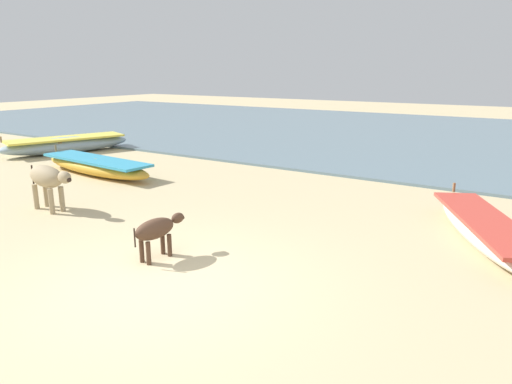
% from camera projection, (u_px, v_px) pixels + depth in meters
% --- Properties ---
extents(ground, '(80.00, 80.00, 0.00)m').
position_uv_depth(ground, '(160.00, 286.00, 6.60)').
color(ground, '#CCB789').
extents(sea_water, '(60.00, 20.00, 0.08)m').
position_uv_depth(sea_water, '(439.00, 137.00, 21.14)').
color(sea_water, slate).
rests_on(sea_water, ground).
extents(fishing_boat_0, '(2.65, 4.06, 0.63)m').
position_uv_depth(fishing_boat_0, '(485.00, 229.00, 8.25)').
color(fishing_boat_0, beige).
rests_on(fishing_boat_0, ground).
extents(fishing_boat_4, '(2.62, 4.76, 0.78)m').
position_uv_depth(fishing_boat_4, '(66.00, 144.00, 17.19)').
color(fishing_boat_4, '#8CA5B7').
rests_on(fishing_boat_4, ground).
extents(fishing_boat_5, '(4.61, 1.29, 0.67)m').
position_uv_depth(fishing_boat_5, '(96.00, 166.00, 13.60)').
color(fishing_boat_5, gold).
rests_on(fishing_boat_5, ground).
extents(calf_near_dark, '(0.36, 1.05, 0.68)m').
position_uv_depth(calf_near_dark, '(157.00, 230.00, 7.46)').
color(calf_near_dark, '#4C3323').
rests_on(calf_near_dark, ground).
extents(cow_second_adult_dun, '(1.54, 0.53, 0.99)m').
position_uv_depth(cow_second_adult_dun, '(48.00, 179.00, 9.99)').
color(cow_second_adult_dun, tan).
rests_on(cow_second_adult_dun, ground).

